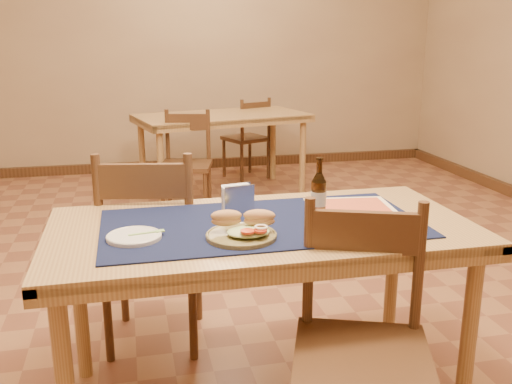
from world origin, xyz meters
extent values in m
cube|color=#8E5D3E|center=(0.00, 0.00, -0.01)|extent=(6.00, 7.00, 0.02)
cube|color=tan|center=(0.00, 3.51, 1.40)|extent=(6.00, 0.02, 2.80)
cylinder|color=#9F804B|center=(0.72, -1.12, 0.35)|extent=(0.06, 0.06, 0.71)
cylinder|color=#9F804B|center=(-0.72, -0.48, 0.35)|extent=(0.06, 0.06, 0.71)
cylinder|color=#9F804B|center=(0.72, -0.48, 0.35)|extent=(0.06, 0.06, 0.71)
cube|color=#9F804B|center=(0.00, -0.80, 0.73)|extent=(1.60, 0.80, 0.04)
cube|color=#0E1234|center=(0.00, -0.80, 0.75)|extent=(1.20, 0.60, 0.01)
cube|color=#472C19|center=(0.00, 3.47, 0.05)|extent=(6.00, 0.06, 0.10)
cylinder|color=#9F804B|center=(-0.23, 1.90, 0.35)|extent=(0.06, 0.06, 0.71)
cylinder|color=#9F804B|center=(1.11, 2.21, 0.35)|extent=(0.06, 0.06, 0.71)
cylinder|color=#9F804B|center=(-0.36, 2.49, 0.35)|extent=(0.06, 0.06, 0.71)
cylinder|color=#9F804B|center=(0.97, 2.80, 0.35)|extent=(0.06, 0.06, 0.71)
cube|color=#9F804B|center=(0.37, 2.35, 0.73)|extent=(1.66, 1.09, 0.04)
cylinder|color=#472C19|center=(-0.17, -0.08, 0.24)|extent=(0.04, 0.04, 0.48)
cylinder|color=#472C19|center=(-0.55, -0.01, 0.24)|extent=(0.04, 0.04, 0.48)
cylinder|color=#472C19|center=(-0.24, -0.46, 0.24)|extent=(0.04, 0.04, 0.48)
cylinder|color=#472C19|center=(-0.62, -0.39, 0.24)|extent=(0.04, 0.04, 0.48)
cube|color=#472C19|center=(-0.39, -0.23, 0.48)|extent=(0.52, 0.52, 0.04)
cube|color=#472C19|center=(-0.43, -0.43, 0.85)|extent=(0.38, 0.10, 0.15)
cylinder|color=#472C19|center=(-0.24, -0.47, 0.72)|extent=(0.04, 0.04, 0.49)
cylinder|color=#472C19|center=(-0.62, -0.40, 0.72)|extent=(0.04, 0.04, 0.49)
cylinder|color=#472C19|center=(0.09, -1.09, 0.23)|extent=(0.04, 0.04, 0.46)
cube|color=#472C19|center=(0.20, -1.32, 0.46)|extent=(0.55, 0.55, 0.04)
cube|color=#472C19|center=(0.27, -1.14, 0.81)|extent=(0.35, 0.16, 0.14)
cylinder|color=#472C19|center=(0.10, -1.08, 0.69)|extent=(0.04, 0.04, 0.47)
cylinder|color=#472C19|center=(0.44, -1.21, 0.69)|extent=(0.04, 0.04, 0.47)
cylinder|color=#472C19|center=(-0.24, 1.60, 0.21)|extent=(0.03, 0.03, 0.43)
cylinder|color=#472C19|center=(0.09, 1.52, 0.21)|extent=(0.03, 0.03, 0.43)
cylinder|color=#472C19|center=(-0.16, 1.93, 0.21)|extent=(0.03, 0.03, 0.43)
cylinder|color=#472C19|center=(0.17, 1.85, 0.21)|extent=(0.03, 0.03, 0.43)
cube|color=#472C19|center=(-0.03, 1.72, 0.43)|extent=(0.48, 0.48, 0.04)
cube|color=#472C19|center=(0.01, 1.90, 0.76)|extent=(0.34, 0.11, 0.13)
cylinder|color=#472C19|center=(-0.16, 1.94, 0.64)|extent=(0.03, 0.03, 0.43)
cylinder|color=#472C19|center=(0.17, 1.86, 0.64)|extent=(0.03, 0.03, 0.43)
cylinder|color=#472C19|center=(0.80, 3.14, 0.21)|extent=(0.03, 0.03, 0.42)
cylinder|color=#472C19|center=(0.50, 3.01, 0.21)|extent=(0.03, 0.03, 0.42)
cylinder|color=#472C19|center=(0.93, 2.83, 0.21)|extent=(0.03, 0.03, 0.42)
cylinder|color=#472C19|center=(0.63, 2.70, 0.21)|extent=(0.03, 0.03, 0.42)
cube|color=#472C19|center=(0.71, 2.92, 0.42)|extent=(0.51, 0.51, 0.04)
cube|color=#472C19|center=(0.78, 2.76, 0.74)|extent=(0.32, 0.16, 0.13)
cylinder|color=#472C19|center=(0.94, 2.82, 0.63)|extent=(0.03, 0.03, 0.43)
cylinder|color=#472C19|center=(0.63, 2.69, 0.63)|extent=(0.03, 0.03, 0.43)
cylinder|color=olive|center=(-0.11, -0.95, 0.76)|extent=(0.25, 0.25, 0.01)
torus|color=olive|center=(-0.11, -0.95, 0.77)|extent=(0.25, 0.25, 0.01)
ellipsoid|color=#A7C285|center=(-0.09, -0.97, 0.78)|extent=(0.15, 0.12, 0.03)
ellipsoid|color=tan|center=(-0.16, -0.91, 0.82)|extent=(0.11, 0.06, 0.06)
ellipsoid|color=tan|center=(-0.04, -0.94, 0.82)|extent=(0.12, 0.07, 0.06)
cylinder|color=#B53018|center=(-0.10, -1.01, 0.80)|extent=(0.05, 0.05, 0.01)
cylinder|color=#B53018|center=(-0.06, -1.01, 0.80)|extent=(0.05, 0.05, 0.01)
torus|color=silver|center=(-0.05, -1.00, 0.81)|extent=(0.05, 0.05, 0.01)
cylinder|color=silver|center=(-0.48, -0.87, 0.76)|extent=(0.19, 0.19, 0.01)
torus|color=silver|center=(-0.48, -0.87, 0.77)|extent=(0.19, 0.19, 0.01)
cube|color=#8CC26A|center=(-0.45, -0.87, 0.77)|extent=(0.10, 0.03, 0.00)
cube|color=#8CC26A|center=(-0.39, -0.85, 0.77)|extent=(0.03, 0.03, 0.00)
cylinder|color=#45260C|center=(0.24, -0.75, 0.82)|extent=(0.06, 0.06, 0.13)
cone|color=#45260C|center=(0.24, -0.75, 0.91)|extent=(0.06, 0.06, 0.04)
cylinder|color=#45260C|center=(0.24, -0.75, 0.95)|extent=(0.02, 0.02, 0.05)
cylinder|color=#45260C|center=(0.24, -0.75, 0.98)|extent=(0.03, 0.03, 0.01)
cylinder|color=beige|center=(0.24, -0.75, 0.82)|extent=(0.06, 0.06, 0.06)
cube|color=silver|center=(-0.07, -0.66, 0.76)|extent=(0.14, 0.07, 0.00)
cube|color=silver|center=(-0.06, -0.68, 0.82)|extent=(0.12, 0.02, 0.11)
cube|color=silver|center=(-0.07, -0.64, 0.82)|extent=(0.12, 0.02, 0.11)
cube|color=white|center=(-0.07, -0.66, 0.81)|extent=(0.12, 0.05, 0.10)
cube|color=#449ADC|center=(-0.06, -0.68, 0.82)|extent=(0.08, 0.02, 0.04)
cube|color=#FFEBC0|center=(0.41, -0.68, 0.76)|extent=(0.37, 0.29, 0.00)
cube|color=#BF5131|center=(0.41, -0.68, 0.76)|extent=(0.32, 0.24, 0.00)
camera|label=1|loc=(-0.48, -2.80, 1.44)|focal=40.00mm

